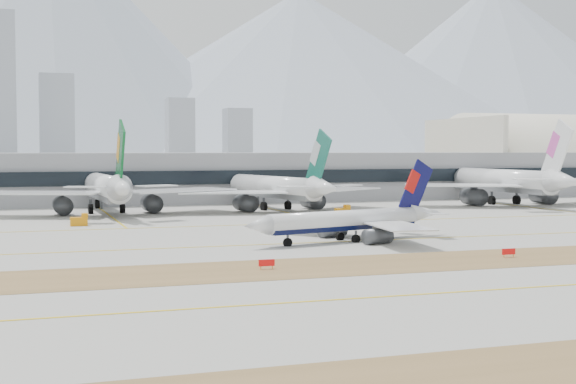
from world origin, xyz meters
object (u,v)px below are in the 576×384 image
object	(u,v)px
taxiing_airliner	(351,221)
widebody_eva	(107,189)
widebody_cathay	(278,189)
terminal	(187,177)
hangar	(561,190)
widebody_china_air	(507,182)

from	to	relation	value
taxiing_airliner	widebody_eva	world-z (taller)	widebody_eva
widebody_cathay	widebody_eva	bearing A→B (deg)	76.60
widebody_eva	terminal	bearing A→B (deg)	-35.07
terminal	hangar	bearing A→B (deg)	7.43
widebody_cathay	widebody_china_air	xyz separation A→B (m)	(69.68, -0.54, 0.82)
widebody_cathay	hangar	distance (m)	155.04
widebody_eva	taxiing_airliner	bearing A→B (deg)	-157.39
widebody_eva	widebody_china_air	xyz separation A→B (m)	(113.67, -2.60, 0.36)
taxiing_airliner	widebody_eva	bearing A→B (deg)	-81.14
widebody_china_air	terminal	bearing A→B (deg)	62.17
taxiing_airliner	terminal	distance (m)	119.73
widebody_eva	widebody_cathay	xyz separation A→B (m)	(43.99, -2.06, -0.46)
widebody_cathay	hangar	size ratio (longest dim) A/B	0.64
taxiing_airliner	hangar	xyz separation A→B (m)	(149.44, 139.71, -3.33)
taxiing_airliner	widebody_cathay	world-z (taller)	widebody_cathay
terminal	hangar	distance (m)	156.05
widebody_china_air	terminal	size ratio (longest dim) A/B	0.24
terminal	widebody_cathay	bearing A→B (deg)	-72.40
terminal	taxiing_airliner	bearing A→B (deg)	-87.55
widebody_china_air	hangar	size ratio (longest dim) A/B	0.75
widebody_eva	hangar	size ratio (longest dim) A/B	0.71
widebody_eva	widebody_china_air	distance (m)	113.70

